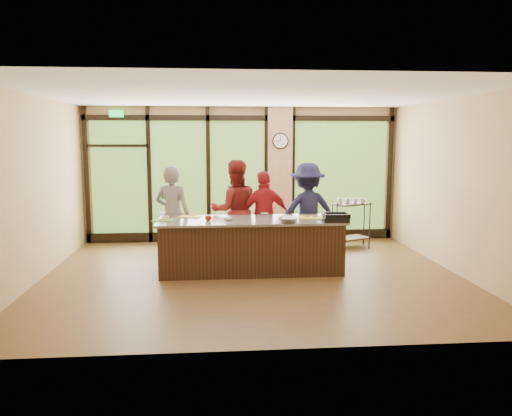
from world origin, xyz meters
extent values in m
plane|color=brown|center=(0.00, 0.00, 0.00)|extent=(7.00, 7.00, 0.00)
plane|color=white|center=(0.00, 0.00, 3.00)|extent=(7.00, 7.00, 0.00)
plane|color=tan|center=(0.00, 3.00, 1.50)|extent=(7.00, 0.00, 7.00)
plane|color=tan|center=(-3.50, 0.00, 1.50)|extent=(0.00, 6.00, 6.00)
plane|color=tan|center=(3.50, 0.00, 1.50)|extent=(0.00, 6.00, 6.00)
cube|color=tan|center=(0.85, 2.94, 1.50)|extent=(0.55, 0.12, 3.00)
cube|color=black|center=(0.00, 2.95, 2.75)|extent=(6.90, 0.08, 0.12)
cube|color=black|center=(0.00, 2.95, 0.12)|extent=(6.90, 0.08, 0.20)
cube|color=#19D83F|center=(-2.70, 2.90, 2.83)|extent=(0.30, 0.04, 0.14)
cube|color=#326523|center=(-2.70, 2.97, 1.45)|extent=(1.20, 0.02, 2.50)
cube|color=#326523|center=(-1.40, 2.97, 1.45)|extent=(1.20, 0.02, 2.50)
cube|color=#326523|center=(-0.10, 2.97, 1.45)|extent=(1.20, 0.02, 2.50)
cube|color=#326523|center=(2.25, 2.97, 1.45)|extent=(2.10, 0.02, 2.50)
cube|color=black|center=(-3.40, 2.95, 1.50)|extent=(0.08, 0.08, 3.00)
cube|color=black|center=(-2.05, 2.95, 1.50)|extent=(0.08, 0.08, 3.00)
cube|color=black|center=(-0.75, 2.95, 1.50)|extent=(0.08, 0.08, 3.00)
cube|color=black|center=(0.55, 2.95, 1.50)|extent=(0.08, 0.08, 3.00)
cube|color=black|center=(1.15, 2.95, 1.50)|extent=(0.08, 0.08, 3.00)
cube|color=black|center=(3.40, 2.95, 1.50)|extent=(0.08, 0.08, 3.00)
cube|color=black|center=(0.00, 0.30, 0.44)|extent=(3.10, 1.00, 0.88)
cube|color=gray|center=(0.00, 0.30, 0.90)|extent=(3.20, 1.10, 0.04)
cylinder|color=black|center=(0.85, 2.87, 2.25)|extent=(0.36, 0.04, 0.36)
cylinder|color=white|center=(0.85, 2.85, 2.25)|extent=(0.31, 0.01, 0.31)
cube|color=black|center=(0.85, 2.85, 2.30)|extent=(0.01, 0.00, 0.11)
cube|color=black|center=(0.80, 2.85, 2.25)|extent=(0.09, 0.00, 0.01)
imported|color=slate|center=(-1.39, 0.99, 0.91)|extent=(0.77, 0.63, 1.82)
imported|color=maroon|center=(-0.24, 1.13, 0.96)|extent=(1.01, 0.83, 1.91)
imported|color=#A71922|center=(0.31, 1.03, 0.86)|extent=(1.07, 0.65, 1.71)
imported|color=#1A1A39|center=(1.14, 1.09, 0.93)|extent=(1.27, 0.82, 1.85)
cube|color=black|center=(1.40, -0.07, 0.96)|extent=(0.45, 0.36, 0.07)
imported|color=silver|center=(0.60, -0.08, 0.96)|extent=(0.44, 0.44, 0.09)
cube|color=#46812F|center=(-1.50, 0.29, 0.93)|extent=(0.38, 0.30, 0.01)
cube|color=yellow|center=(-1.07, 0.65, 0.93)|extent=(0.44, 0.37, 0.01)
cube|color=yellow|center=(1.07, 0.36, 0.93)|extent=(0.50, 0.41, 0.01)
imported|color=white|center=(-1.49, 0.45, 0.94)|extent=(0.15, 0.15, 0.04)
imported|color=white|center=(-0.39, 0.24, 0.94)|extent=(0.18, 0.18, 0.05)
imported|color=white|center=(0.28, 0.78, 0.94)|extent=(0.16, 0.16, 0.03)
imported|color=#AD1211|center=(-0.73, 0.19, 0.96)|extent=(0.14, 0.14, 0.09)
cube|color=black|center=(-1.50, 1.82, 0.42)|extent=(0.53, 0.53, 0.83)
imported|color=olive|center=(-1.50, 1.82, 0.98)|extent=(0.37, 0.37, 0.30)
cube|color=black|center=(2.26, 2.06, 0.20)|extent=(0.88, 0.71, 0.03)
cube|color=black|center=(2.26, 2.06, 0.93)|extent=(0.88, 0.71, 0.03)
cylinder|color=black|center=(1.91, 1.86, 0.49)|extent=(0.03, 0.03, 0.99)
cylinder|color=black|center=(2.61, 1.86, 0.49)|extent=(0.03, 0.03, 0.99)
cylinder|color=black|center=(1.91, 2.26, 0.49)|extent=(0.03, 0.03, 0.99)
cylinder|color=black|center=(2.61, 2.26, 0.49)|extent=(0.03, 0.03, 0.99)
imported|color=silver|center=(2.02, 2.06, 1.00)|extent=(0.14, 0.14, 0.10)
imported|color=silver|center=(2.19, 2.06, 1.00)|extent=(0.14, 0.14, 0.10)
imported|color=silver|center=(2.35, 2.06, 1.00)|extent=(0.14, 0.14, 0.10)
imported|color=silver|center=(2.50, 2.06, 1.00)|extent=(0.14, 0.14, 0.10)
camera|label=1|loc=(-0.63, -8.18, 2.31)|focal=35.00mm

